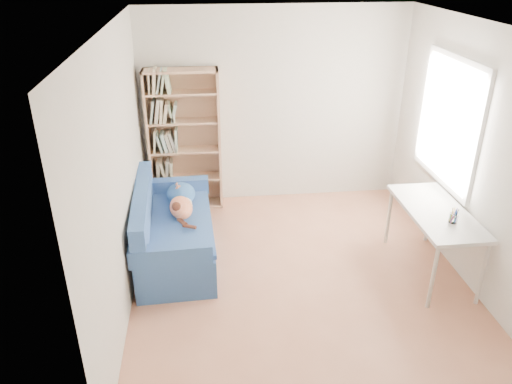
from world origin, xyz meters
TOP-DOWN VIEW (x-y plane):
  - ground at (0.00, 0.00)m, footprint 4.00×4.00m
  - room_shell at (0.10, 0.03)m, footprint 3.54×4.04m
  - sofa at (-1.36, 0.59)m, footprint 0.88×1.74m
  - bookshelf at (-1.20, 1.84)m, footprint 0.94×0.29m
  - desk at (1.43, -0.03)m, footprint 0.60×1.32m
  - pen_cup at (1.47, -0.29)m, footprint 0.08×0.08m

SIDE VIEW (x-z plane):
  - ground at x=0.00m, z-range 0.00..0.00m
  - sofa at x=-1.36m, z-range -0.10..0.75m
  - desk at x=1.43m, z-range 0.31..1.06m
  - pen_cup at x=1.47m, z-range 0.73..0.89m
  - bookshelf at x=-1.20m, z-range -0.07..1.80m
  - room_shell at x=0.10m, z-range 0.33..2.95m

